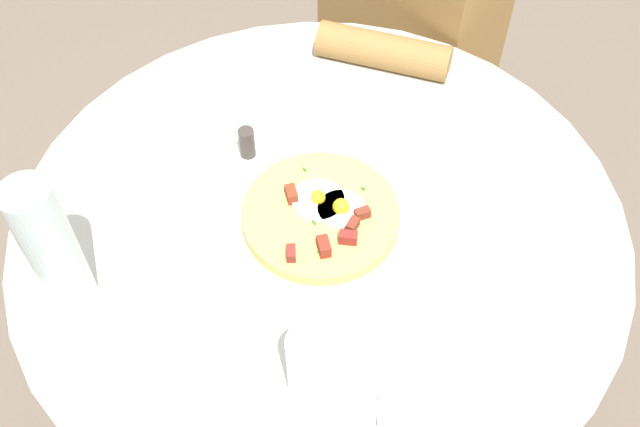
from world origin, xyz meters
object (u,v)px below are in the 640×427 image
Objects in this scene: breakfast_pizza at (321,215)px; bread_plate at (285,93)px; dining_table at (320,276)px; water_glass at (311,364)px; water_bottle at (52,249)px; person_seated at (405,67)px; pizza_plate at (320,222)px; salt_shaker at (144,100)px; pepper_shaker at (247,143)px; fork at (443,403)px.

breakfast_pizza reaches higher than bread_plate.
dining_table is 8.01× the size of water_glass.
water_bottle reaches higher than bread_plate.
water_glass is at bearing 118.62° from person_seated.
bread_plate is at bearing -36.01° from pizza_plate.
pizza_plate is (-0.01, 0.01, 0.18)m from dining_table.
salt_shaker reaches higher than dining_table.
water_glass is at bearing -160.00° from water_bottle.
water_bottle reaches higher than breakfast_pizza.
water_bottle is (0.19, 0.35, 0.10)m from breakfast_pizza.
dining_table is 0.46m from salt_shaker.
water_bottle is at bearing 91.42° from pepper_shaker.
pizza_plate is 0.42m from water_bottle.
dining_table is 17.26× the size of pepper_shaker.
water_glass reaches higher than pizza_plate.
bread_plate is (0.25, -0.18, -0.00)m from pizza_plate.
breakfast_pizza is (-0.01, 0.01, 0.20)m from dining_table.
salt_shaker is at bearing 2.53° from breakfast_pizza.
fork is 1.41× the size of water_glass.
breakfast_pizza is at bearing 114.38° from person_seated.
salt_shaker is at bearing -55.56° from water_bottle.
person_seated is 6.31× the size of fork.
person_seated reaches higher than dining_table.
breakfast_pizza reaches higher than dining_table.
fork is at bearing 172.27° from salt_shaker.
pizza_plate is at bearing 114.27° from person_seated.
dining_table is 0.68m from person_seated.
bread_plate is at bearing 94.01° from person_seated.
water_glass reaches higher than pepper_shaker.
salt_shaker is (0.23, -0.34, -0.10)m from water_bottle.
water_glass reaches higher than bread_plate.
dining_table is at bearing -176.31° from salt_shaker.
dining_table is 0.19m from pizza_plate.
fork is (-0.33, 0.12, -0.02)m from breakfast_pizza.
water_glass is 2.16× the size of pepper_shaker.
pizza_plate is 2.27× the size of water_glass.
pizza_plate is at bearing -177.55° from salt_shaker.
bread_plate is (-0.03, 0.45, 0.25)m from person_seated.
water_bottle is at bearing -12.03° from fork.
pizza_plate reaches higher than fork.
dining_table is at bearing -41.55° from pizza_plate.
pizza_plate reaches higher than dining_table.
pepper_shaker is at bearing -167.77° from salt_shaker.
person_seated is at bearing -81.91° from pepper_shaker.
bread_plate is 0.16m from pepper_shaker.
bread_plate is 0.56m from water_bottle.
person_seated is at bearing -85.99° from bread_plate.
fork is at bearing -147.55° from water_glass.
person_seated is (0.27, -0.62, -0.06)m from dining_table.
water_bottle is (0.19, 0.35, 0.12)m from pizza_plate.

